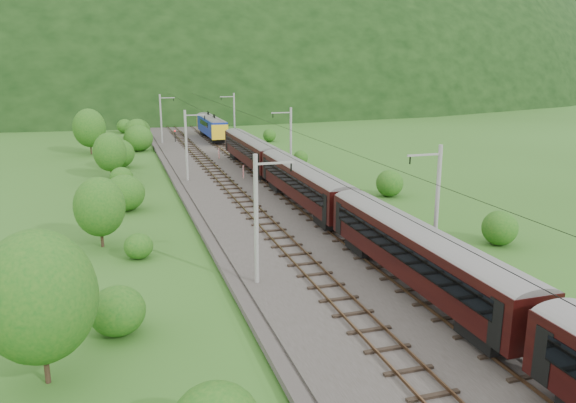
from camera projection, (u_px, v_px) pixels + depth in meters
name	position (u px, v px, depth m)	size (l,w,h in m)	color
ground	(349.00, 276.00, 36.52)	(600.00, 600.00, 0.00)	#2E581B
railbed	(300.00, 230.00, 45.74)	(14.00, 220.00, 0.30)	#38332D
track_left	(272.00, 230.00, 44.99)	(2.40, 220.00, 0.27)	brown
track_right	(328.00, 225.00, 46.38)	(2.40, 220.00, 0.27)	brown
catenary_left	(187.00, 144.00, 63.27)	(2.54, 192.28, 8.00)	gray
catenary_right	(290.00, 139.00, 66.82)	(2.54, 192.28, 8.00)	gray
overhead_wires	(301.00, 146.00, 44.05)	(4.83, 198.00, 0.03)	black
mountain_main	(139.00, 89.00, 277.16)	(504.00, 360.00, 244.00)	black
train	(421.00, 246.00, 32.22)	(2.68, 148.89, 4.64)	black
hazard_post_near	(219.00, 153.00, 78.48)	(0.16, 0.16, 1.48)	red
hazard_post_far	(243.00, 172.00, 65.31)	(0.16, 0.16, 1.53)	red
signal	(175.00, 135.00, 94.68)	(0.22, 0.22, 1.96)	black
vegetation_left	(113.00, 201.00, 45.03)	(13.59, 145.72, 6.91)	#185516
vegetation_right	(540.00, 253.00, 36.99)	(5.87, 106.63, 3.09)	#185516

